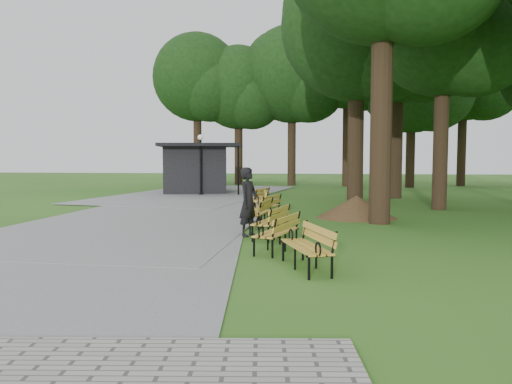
# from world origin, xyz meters

# --- Properties ---
(ground) EXTENTS (100.00, 100.00, 0.00)m
(ground) POSITION_xyz_m (0.00, 0.00, 0.00)
(ground) COLOR #2F651D
(ground) RESTS_ON ground
(path) EXTENTS (12.00, 38.00, 0.06)m
(path) POSITION_xyz_m (-4.00, 3.00, 0.03)
(path) COLOR gray
(path) RESTS_ON ground
(person) EXTENTS (0.69, 0.82, 1.92)m
(person) POSITION_xyz_m (0.08, -0.91, 0.96)
(person) COLOR black
(person) RESTS_ON ground
(kiosk) EXTENTS (5.50, 5.01, 3.00)m
(kiosk) POSITION_xyz_m (-5.25, 14.82, 1.50)
(kiosk) COLOR black
(kiosk) RESTS_ON ground
(lamp_post) EXTENTS (0.32, 0.32, 3.48)m
(lamp_post) POSITION_xyz_m (-4.57, 13.12, 2.48)
(lamp_post) COLOR black
(lamp_post) RESTS_ON ground
(dirt_mound) EXTENTS (2.41, 2.41, 0.82)m
(dirt_mound) POSITION_xyz_m (3.42, 3.55, 0.41)
(dirt_mound) COLOR #47301C
(dirt_mound) RESTS_ON ground
(bench_0) EXTENTS (1.25, 2.00, 0.88)m
(bench_0) POSITION_xyz_m (1.73, -4.77, 0.44)
(bench_0) COLOR gold
(bench_0) RESTS_ON ground
(bench_1) EXTENTS (1.16, 2.00, 0.88)m
(bench_1) POSITION_xyz_m (1.01, -2.96, 0.44)
(bench_1) COLOR gold
(bench_1) RESTS_ON ground
(bench_2) EXTENTS (1.07, 2.00, 0.88)m
(bench_2) POSITION_xyz_m (0.71, -1.06, 0.44)
(bench_2) COLOR gold
(bench_2) RESTS_ON ground
(bench_3) EXTENTS (0.88, 1.97, 0.88)m
(bench_3) POSITION_xyz_m (0.12, 1.01, 0.44)
(bench_3) COLOR gold
(bench_3) RESTS_ON ground
(bench_4) EXTENTS (1.16, 2.00, 0.88)m
(bench_4) POSITION_xyz_m (0.16, 2.77, 0.44)
(bench_4) COLOR gold
(bench_4) RESTS_ON ground
(bench_5) EXTENTS (0.91, 1.97, 0.88)m
(bench_5) POSITION_xyz_m (-0.31, 5.24, 0.44)
(bench_5) COLOR gold
(bench_5) RESTS_ON ground
(bench_6) EXTENTS (1.06, 2.00, 0.88)m
(bench_6) POSITION_xyz_m (-0.57, 6.70, 0.44)
(bench_6) COLOR gold
(bench_6) RESTS_ON ground
(lawn_tree_1) EXTENTS (6.14, 6.14, 10.84)m
(lawn_tree_1) POSITION_xyz_m (7.11, 6.83, 7.72)
(lawn_tree_1) COLOR black
(lawn_tree_1) RESTS_ON ground
(lawn_tree_2) EXTENTS (7.55, 7.55, 12.51)m
(lawn_tree_2) POSITION_xyz_m (3.95, 10.71, 8.68)
(lawn_tree_2) COLOR black
(lawn_tree_2) RESTS_ON ground
(lawn_tree_4) EXTENTS (7.54, 7.54, 12.56)m
(lawn_tree_4) POSITION_xyz_m (6.19, 12.57, 8.74)
(lawn_tree_4) COLOR black
(lawn_tree_4) RESTS_ON ground
(tree_backdrop) EXTENTS (35.45, 9.86, 16.61)m
(tree_backdrop) POSITION_xyz_m (6.67, 23.18, 8.31)
(tree_backdrop) COLOR black
(tree_backdrop) RESTS_ON ground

